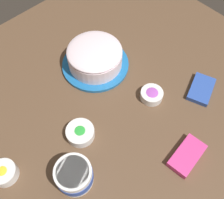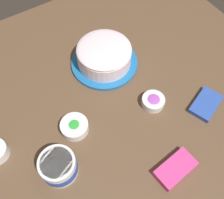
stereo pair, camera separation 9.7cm
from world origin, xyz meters
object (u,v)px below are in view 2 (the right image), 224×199
frosting_tub (58,166)px  candy_box_upper (175,169)px  sprinkle_bowl_green (74,126)px  sprinkle_bowl_rainbow (153,101)px  frosted_cake (104,56)px  candy_box_lower (206,104)px

frosting_tub → candy_box_upper: frosting_tub is taller
frosting_tub → sprinkle_bowl_green: size_ratio=1.19×
frosting_tub → sprinkle_bowl_rainbow: bearing=6.0°
frosted_cake → candy_box_lower: size_ratio=2.09×
frosted_cake → frosting_tub: size_ratio=2.32×
frosting_tub → candy_box_upper: 0.38m
frosting_tub → sprinkle_bowl_rainbow: size_ratio=1.38×
sprinkle_bowl_green → candy_box_lower: (0.46, -0.18, -0.01)m
sprinkle_bowl_green → frosted_cake: bearing=39.0°
frosting_tub → candy_box_upper: size_ratio=0.86×
frosted_cake → sprinkle_bowl_rainbow: size_ratio=3.20×
sprinkle_bowl_green → frosting_tub: bearing=-136.0°
frosted_cake → frosting_tub: 0.47m
frosted_cake → candy_box_lower: frosted_cake is taller
sprinkle_bowl_green → candy_box_lower: sprinkle_bowl_green is taller
frosting_tub → candy_box_lower: 0.58m
sprinkle_bowl_rainbow → frosted_cake: bearing=101.1°
sprinkle_bowl_green → sprinkle_bowl_rainbow: (0.30, -0.06, -0.00)m
sprinkle_bowl_green → candy_box_lower: size_ratio=0.75×
sprinkle_bowl_green → candy_box_lower: 0.50m
frosted_cake → candy_box_upper: (-0.04, -0.51, -0.04)m
sprinkle_bowl_rainbow → candy_box_upper: (-0.09, -0.24, -0.01)m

